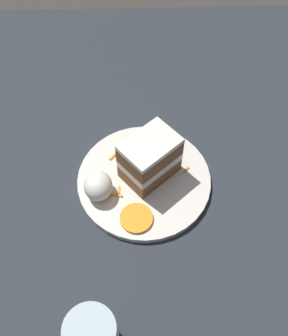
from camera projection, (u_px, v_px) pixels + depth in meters
ground_plane at (118, 193)px, 0.75m from camera, size 6.00×6.00×0.00m
dining_table at (117, 188)px, 0.73m from camera, size 1.05×0.99×0.04m
plate at (144, 179)px, 0.71m from camera, size 0.24×0.24×0.01m
cake_slice at (150, 158)px, 0.68m from camera, size 0.11×0.12×0.09m
cream_dollop at (98, 186)px, 0.67m from camera, size 0.05×0.05×0.05m
orange_garnish at (136, 218)px, 0.66m from camera, size 0.06×0.06×0.01m
carrot_shreds_scatter at (141, 164)px, 0.72m from camera, size 0.14×0.15×0.00m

